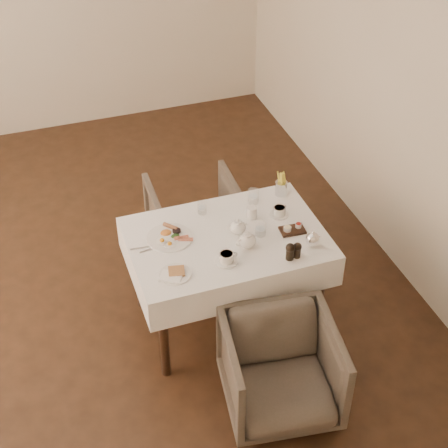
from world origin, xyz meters
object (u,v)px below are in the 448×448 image
table (227,251)px  armchair_far (195,219)px  breakfast_plate (170,237)px  teapot_centre (238,226)px  armchair_near (281,370)px

table → armchair_far: size_ratio=1.86×
breakfast_plate → teapot_centre: teapot_centre is taller
table → teapot_centre: (0.08, 0.01, 0.18)m
armchair_far → teapot_centre: size_ratio=4.67×
armchair_far → teapot_centre: 0.94m
armchair_near → table: bearing=102.8°
table → teapot_centre: size_ratio=8.70×
table → breakfast_plate: (-0.35, 0.11, 0.13)m
table → armchair_near: (0.07, -0.80, -0.32)m
armchair_far → teapot_centre: (0.06, -0.79, 0.50)m
armchair_near → breakfast_plate: size_ratio=2.32×
armchair_far → breakfast_plate: size_ratio=2.31×
breakfast_plate → armchair_near: bearing=-80.4°
table → armchair_far: bearing=88.5°
armchair_near → breakfast_plate: 1.10m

